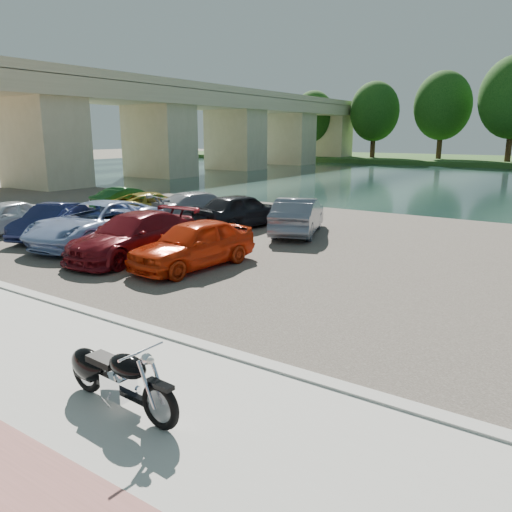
{
  "coord_description": "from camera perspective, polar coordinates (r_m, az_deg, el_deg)",
  "views": [
    {
      "loc": [
        6.21,
        -4.63,
        3.97
      ],
      "look_at": [
        -0.3,
        5.04,
        1.1
      ],
      "focal_mm": 35.0,
      "sensor_mm": 36.0,
      "label": 1
    }
  ],
  "objects": [
    {
      "name": "car_6",
      "position": [
        24.16,
        -11.48,
        5.7
      ],
      "size": [
        3.48,
        4.98,
        1.26
      ],
      "primitive_type": "imported",
      "rotation": [
        0.0,
        0.0,
        2.8
      ],
      "color": "olive",
      "rests_on": "parking_lot"
    },
    {
      "name": "motorcycle",
      "position": [
        7.73,
        -16.2,
        -12.92
      ],
      "size": [
        2.33,
        0.75,
        1.05
      ],
      "rotation": [
        0.0,
        0.0,
        -0.06
      ],
      "color": "black",
      "rests_on": "promenade"
    },
    {
      "name": "car_8",
      "position": [
        21.36,
        -1.75,
        5.24
      ],
      "size": [
        2.62,
        4.64,
        1.49
      ],
      "primitive_type": "imported",
      "rotation": [
        0.0,
        0.0,
        2.93
      ],
      "color": "black",
      "rests_on": "parking_lot"
    },
    {
      "name": "car_0",
      "position": [
        22.53,
        -27.0,
        3.96
      ],
      "size": [
        2.22,
        4.06,
        1.31
      ],
      "primitive_type": "imported",
      "rotation": [
        0.0,
        0.0,
        0.18
      ],
      "color": "silver",
      "rests_on": "parking_lot"
    },
    {
      "name": "car_2",
      "position": [
        19.01,
        -17.73,
        3.59
      ],
      "size": [
        3.2,
        5.79,
        1.53
      ],
      "primitive_type": "imported",
      "rotation": [
        0.0,
        0.0,
        0.12
      ],
      "color": "#8DA2CD",
      "rests_on": "parking_lot"
    },
    {
      "name": "promenade",
      "position": [
        8.19,
        -23.39,
        -15.98
      ],
      "size": [
        60.0,
        6.0,
        0.1
      ],
      "primitive_type": "cube",
      "color": "#B7B6AD",
      "rests_on": "ground"
    },
    {
      "name": "ground",
      "position": [
        8.7,
        -17.7,
        -14.0
      ],
      "size": [
        200.0,
        200.0,
        0.0
      ],
      "primitive_type": "plane",
      "color": "#595447",
      "rests_on": "ground"
    },
    {
      "name": "river",
      "position": [
        45.23,
        26.17,
        7.39
      ],
      "size": [
        120.0,
        40.0,
        0.0
      ],
      "primitive_type": "cube",
      "color": "#1A2F2E",
      "rests_on": "ground"
    },
    {
      "name": "bridge",
      "position": [
        57.07,
        -2.99,
        15.36
      ],
      "size": [
        7.0,
        56.0,
        8.55
      ],
      "color": "#C3B187",
      "rests_on": "ground"
    },
    {
      "name": "car_9",
      "position": [
        20.06,
        4.81,
        4.6
      ],
      "size": [
        2.96,
        4.69,
        1.46
      ],
      "primitive_type": "imported",
      "rotation": [
        0.0,
        0.0,
        3.49
      ],
      "color": "slate",
      "rests_on": "parking_lot"
    },
    {
      "name": "parking_lot",
      "position": [
        17.28,
        11.95,
        0.31
      ],
      "size": [
        60.0,
        18.0,
        0.04
      ],
      "primitive_type": "cube",
      "color": "#3E3A32",
      "rests_on": "ground"
    },
    {
      "name": "car_5",
      "position": [
        26.68,
        -14.33,
        6.29
      ],
      "size": [
        1.84,
        3.97,
        1.26
      ],
      "primitive_type": "imported",
      "rotation": [
        0.0,
        0.0,
        3.0
      ],
      "color": "#103E15",
      "rests_on": "parking_lot"
    },
    {
      "name": "car_7",
      "position": [
        22.82,
        -6.07,
        5.6
      ],
      "size": [
        3.39,
        5.16,
        1.39
      ],
      "primitive_type": "imported",
      "rotation": [
        0.0,
        0.0,
        2.81
      ],
      "color": "#95969E",
      "rests_on": "parking_lot"
    },
    {
      "name": "car_3",
      "position": [
        16.63,
        -13.83,
        2.27
      ],
      "size": [
        2.26,
        5.02,
        1.43
      ],
      "primitive_type": "imported",
      "rotation": [
        0.0,
        0.0,
        0.05
      ],
      "color": "maroon",
      "rests_on": "parking_lot"
    },
    {
      "name": "car_1",
      "position": [
        20.76,
        -22.21,
        3.7
      ],
      "size": [
        2.74,
        4.16,
        1.3
      ],
      "primitive_type": "imported",
      "rotation": [
        0.0,
        0.0,
        0.38
      ],
      "color": "#141A3F",
      "rests_on": "parking_lot"
    },
    {
      "name": "car_4",
      "position": [
        15.05,
        -7.17,
        1.4
      ],
      "size": [
        2.08,
        4.36,
        1.44
      ],
      "primitive_type": "imported",
      "rotation": [
        0.0,
        0.0,
        -0.09
      ],
      "color": "red",
      "rests_on": "parking_lot"
    },
    {
      "name": "kerb",
      "position": [
        9.89,
        -8.56,
        -9.56
      ],
      "size": [
        60.0,
        0.3,
        0.14
      ],
      "primitive_type": "cube",
      "color": "#B7B6AD",
      "rests_on": "ground"
    }
  ]
}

